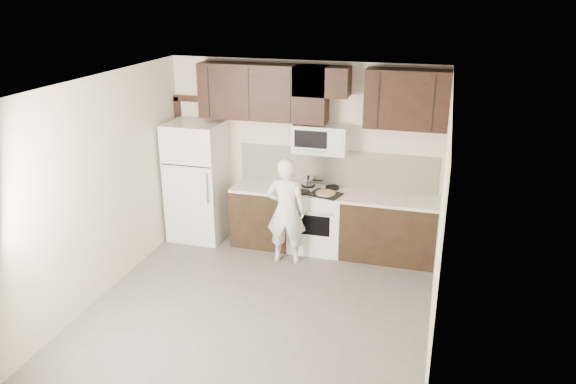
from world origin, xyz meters
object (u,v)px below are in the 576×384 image
at_px(stove, 317,220).
at_px(microwave, 321,139).
at_px(refrigerator, 197,181).
at_px(person, 286,211).

xyz_separation_m(stove, microwave, (-0.00, 0.12, 1.19)).
distance_m(stove, microwave, 1.20).
bearing_deg(refrigerator, microwave, 5.15).
bearing_deg(stove, person, -123.55).
xyz_separation_m(stove, person, (-0.33, -0.50, 0.30)).
bearing_deg(stove, refrigerator, -178.49).
bearing_deg(person, microwave, -122.45).
xyz_separation_m(microwave, refrigerator, (-1.85, -0.17, -0.75)).
distance_m(refrigerator, person, 1.59).
relative_size(stove, refrigerator, 0.52).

